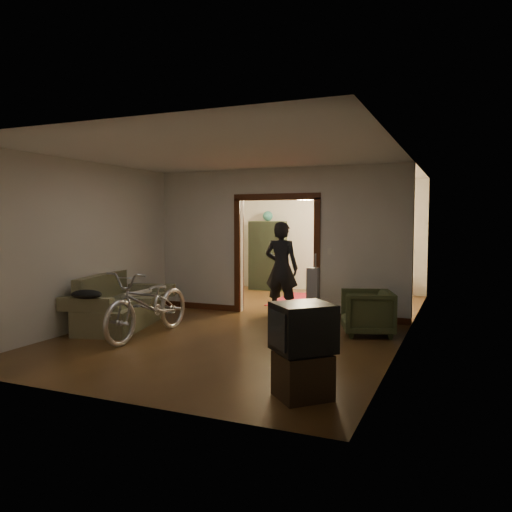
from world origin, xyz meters
The scene contains 24 objects.
floor centered at (0.00, 0.00, 0.00)m, with size 5.00×8.50×0.01m, color #3D2713.
ceiling centered at (0.00, 0.00, 2.80)m, with size 5.00×8.50×0.01m, color white.
wall_back centered at (0.00, 4.25, 1.40)m, with size 5.00×0.02×2.80m, color beige.
wall_left centered at (-2.50, 0.00, 1.40)m, with size 0.02×8.50×2.80m, color beige.
wall_right centered at (2.50, 0.00, 1.40)m, with size 0.02×8.50×2.80m, color beige.
partition_wall centered at (0.00, 0.75, 1.40)m, with size 5.00×0.14×2.80m, color beige.
door_casing centered at (0.00, 0.75, 1.10)m, with size 1.74×0.20×2.32m, color #3D1C0E.
far_window centered at (0.70, 4.21, 1.55)m, with size 0.98×0.06×1.28m, color black.
chandelier centered at (0.00, 2.50, 2.35)m, with size 0.24×0.24×0.24m, color #FFE0A5.
light_switch centered at (1.05, 0.68, 1.25)m, with size 0.08×0.01×0.12m, color silver.
sofa centered at (-2.07, -1.32, 0.45)m, with size 0.87×1.94×0.89m, color brown.
rolled_paper centered at (-1.97, -1.02, 0.53)m, with size 0.10×0.10×0.76m, color beige.
jacket centered at (-2.02, -2.23, 0.68)m, with size 0.50×0.38×0.15m, color black.
bicycle centered at (-1.18, -1.79, 0.53)m, with size 0.70×2.01×1.06m, color silver.
armchair centered at (1.92, -0.31, 0.36)m, with size 0.76×0.79×0.71m, color #3C4627.
tv_stand centered at (1.84, -3.41, 0.23)m, with size 0.51×0.46×0.46m, color black.
crt_tv centered at (1.84, -3.41, 0.73)m, with size 0.57×0.51×0.49m, color black.
vacuum centered at (0.88, 0.18, 0.50)m, with size 0.30×0.24×0.99m, color gray.
person centered at (0.09, 0.75, 0.90)m, with size 0.66×0.43×1.80m, color black.
oriental_rug centered at (0.15, 2.57, 0.01)m, with size 1.56×2.04×0.02m, color maroon.
locker centered at (-1.43, 3.86, 0.90)m, with size 0.90×0.50×1.79m, color #28341F.
globe centered at (-1.43, 3.86, 1.94)m, with size 0.26×0.26×0.26m, color #1E5972.
desk centered at (1.18, 3.80, 0.40)m, with size 1.08×0.60×0.80m, color #321E10.
desk_chair centered at (0.70, 3.15, 0.47)m, with size 0.42×0.42×0.94m, color #321E10.
Camera 1 is at (3.34, -8.20, 1.82)m, focal length 35.00 mm.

